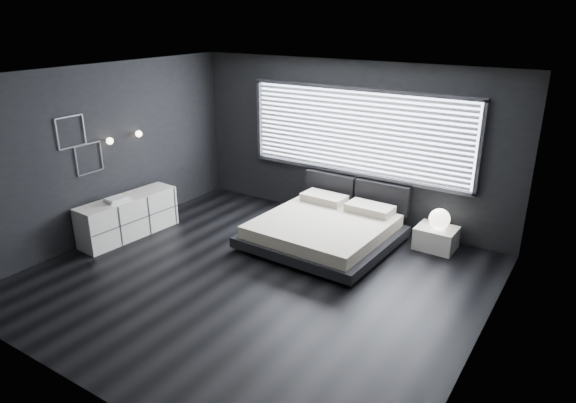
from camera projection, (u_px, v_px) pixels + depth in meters
The scene contains 12 objects.
room at pixel (253, 185), 6.76m from camera, with size 6.04×6.00×2.80m.
window at pixel (357, 133), 8.71m from camera, with size 4.14×0.09×1.52m.
headboard at pixel (356, 192), 9.00m from camera, with size 1.96×0.16×0.52m.
sconce_near at pixel (110, 141), 8.20m from camera, with size 0.18×0.11×0.11m.
sconce_far at pixel (139, 134), 8.67m from camera, with size 0.18×0.11×0.11m.
wall_art_upper at pixel (71, 132), 7.69m from camera, with size 0.01×0.48×0.48m.
wall_art_lower at pixel (89, 158), 8.05m from camera, with size 0.01×0.48×0.48m.
bed at pixel (324, 230), 8.22m from camera, with size 2.22×2.13×0.56m.
nightstand at pixel (436, 238), 8.12m from camera, with size 0.61×0.51×0.36m, color white.
orb_lamp at pixel (440, 219), 7.97m from camera, with size 0.32×0.32×0.32m, color white.
dresser at pixel (129, 217), 8.52m from camera, with size 0.61×1.74×0.68m.
book_stack at pixel (117, 199), 8.22m from camera, with size 0.33×0.40×0.07m.
Camera 1 is at (3.87, -5.13, 3.57)m, focal length 32.00 mm.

